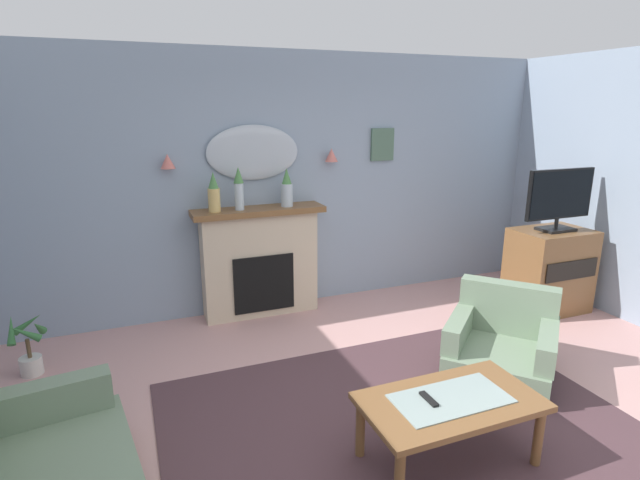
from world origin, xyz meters
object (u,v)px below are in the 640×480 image
at_px(wall_sconce_right, 331,155).
at_px(framed_picture, 382,145).
at_px(mantel_vase_centre, 239,188).
at_px(fireplace, 260,263).
at_px(tv_cabinet, 549,270).
at_px(wall_sconce_left, 168,161).
at_px(potted_plant_small_fern, 29,348).
at_px(tv_flatscreen, 560,198).
at_px(mantel_vase_left, 287,189).
at_px(armchair_near_fireplace, 502,338).
at_px(tv_remote, 429,400).
at_px(coffee_table, 450,407).
at_px(wall_mirror, 253,153).
at_px(mantel_vase_right, 214,194).

bearing_deg(wall_sconce_right, framed_picture, 5.27).
bearing_deg(mantel_vase_centre, fireplace, 8.06).
distance_m(mantel_vase_centre, tv_cabinet, 3.43).
bearing_deg(wall_sconce_left, tv_cabinet, -16.82).
bearing_deg(potted_plant_small_fern, mantel_vase_centre, 14.64).
distance_m(framed_picture, tv_flatscreen, 1.95).
distance_m(fireplace, mantel_vase_centre, 0.84).
bearing_deg(framed_picture, tv_cabinet, -40.00).
bearing_deg(fireplace, mantel_vase_left, -5.39).
relative_size(framed_picture, armchair_near_fireplace, 0.31).
height_order(wall_sconce_right, tv_remote, wall_sconce_right).
xyz_separation_m(wall_sconce_right, tv_cabinet, (2.09, -1.14, -1.21)).
bearing_deg(coffee_table, armchair_near_fireplace, 35.05).
relative_size(wall_sconce_left, wall_sconce_right, 1.00).
height_order(mantel_vase_centre, tv_remote, mantel_vase_centre).
bearing_deg(tv_remote, mantel_vase_centre, 101.54).
height_order(framed_picture, tv_remote, framed_picture).
bearing_deg(fireplace, wall_sconce_left, 173.84).
bearing_deg(framed_picture, mantel_vase_centre, -173.96).
height_order(wall_mirror, armchair_near_fireplace, wall_mirror).
bearing_deg(wall_mirror, tv_cabinet, -22.14).
height_order(fireplace, tv_cabinet, fireplace).
bearing_deg(coffee_table, wall_sconce_right, 82.31).
xyz_separation_m(wall_mirror, armchair_near_fireplace, (1.55, -2.08, -1.40)).
height_order(wall_mirror, tv_flatscreen, wall_mirror).
xyz_separation_m(framed_picture, potted_plant_small_fern, (-3.62, -0.68, -1.51)).
bearing_deg(wall_sconce_right, armchair_near_fireplace, -71.05).
height_order(framed_picture, armchair_near_fireplace, framed_picture).
bearing_deg(wall_sconce_left, armchair_near_fireplace, -40.22).
bearing_deg(wall_mirror, tv_remote, -83.15).
distance_m(armchair_near_fireplace, potted_plant_small_fern, 3.93).
height_order(fireplace, mantel_vase_right, mantel_vase_right).
bearing_deg(tv_flatscreen, wall_mirror, 157.51).
distance_m(fireplace, mantel_vase_left, 0.83).
bearing_deg(wall_mirror, mantel_vase_centre, -139.64).
bearing_deg(fireplace, mantel_vase_right, -176.40).
relative_size(framed_picture, coffee_table, 0.33).
relative_size(wall_mirror, coffee_table, 0.87).
distance_m(fireplace, armchair_near_fireplace, 2.49).
xyz_separation_m(coffee_table, tv_cabinet, (2.46, 1.63, 0.07)).
bearing_deg(tv_remote, coffee_table, -12.21).
bearing_deg(mantel_vase_right, tv_remote, -73.34).
bearing_deg(framed_picture, mantel_vase_right, -174.73).
bearing_deg(armchair_near_fireplace, potted_plant_small_fern, 159.04).
bearing_deg(mantel_vase_centre, tv_remote, -78.46).
bearing_deg(mantel_vase_right, framed_picture, 5.27).
height_order(wall_mirror, wall_sconce_left, wall_mirror).
relative_size(armchair_near_fireplace, tv_cabinet, 1.27).
xyz_separation_m(mantel_vase_centre, potted_plant_small_fern, (-1.92, -0.50, -1.15)).
relative_size(mantel_vase_left, wall_sconce_right, 2.83).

